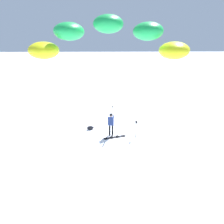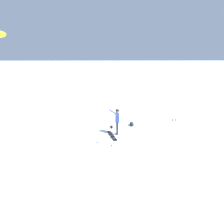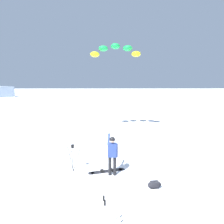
% 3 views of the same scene
% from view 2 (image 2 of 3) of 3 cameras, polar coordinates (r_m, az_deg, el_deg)
% --- Properties ---
extents(ground_plane, '(300.00, 300.00, 0.00)m').
position_cam_2_polar(ground_plane, '(12.95, 4.06, -7.60)').
color(ground_plane, white).
extents(snowboarder, '(0.47, 0.70, 1.82)m').
position_cam_2_polar(snowboarder, '(13.20, 1.49, -1.93)').
color(snowboarder, black).
rests_on(snowboarder, ground_plane).
extents(snowboard, '(1.72, 0.68, 0.10)m').
position_cam_2_polar(snowboard, '(13.33, -0.05, -6.73)').
color(snowboard, black).
rests_on(snowboard, ground_plane).
extents(gear_bag_large, '(0.60, 0.38, 0.29)m').
position_cam_2_polar(gear_bag_large, '(15.16, 5.60, -3.39)').
color(gear_bag_large, black).
rests_on(gear_bag_large, ground_plane).
extents(camera_tripod, '(0.66, 0.62, 1.30)m').
position_cam_2_polar(camera_tripod, '(11.52, -0.16, -5.64)').
color(camera_tripod, '#262628').
rests_on(camera_tripod, ground_plane).
extents(ski_poles, '(0.26, 0.28, 1.17)m').
position_cam_2_polar(ski_poles, '(13.72, 17.11, -3.44)').
color(ski_poles, gray).
rests_on(ski_poles, ground_plane).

